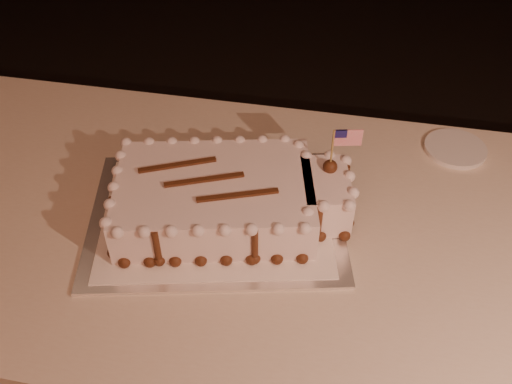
% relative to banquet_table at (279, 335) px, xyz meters
% --- Properties ---
extents(room_shell, '(6.10, 8.10, 2.90)m').
position_rel_banquet_table_xyz_m(room_shell, '(0.00, -0.60, 1.02)').
color(room_shell, black).
rests_on(room_shell, ground).
extents(banquet_table, '(2.40, 0.80, 0.75)m').
position_rel_banquet_table_xyz_m(banquet_table, '(0.00, 0.00, 0.00)').
color(banquet_table, beige).
rests_on(banquet_table, ground).
extents(cake_board, '(0.56, 0.47, 0.01)m').
position_rel_banquet_table_xyz_m(cake_board, '(-0.14, -0.00, 0.38)').
color(cake_board, white).
rests_on(cake_board, banquet_table).
extents(doily, '(0.50, 0.42, 0.00)m').
position_rel_banquet_table_xyz_m(doily, '(-0.14, -0.00, 0.38)').
color(doily, white).
rests_on(doily, cake_board).
extents(sheet_cake, '(0.48, 0.33, 0.18)m').
position_rel_banquet_table_xyz_m(sheet_cake, '(-0.11, 0.00, 0.43)').
color(sheet_cake, white).
rests_on(sheet_cake, doily).
extents(side_plate, '(0.14, 0.14, 0.01)m').
position_rel_banquet_table_xyz_m(side_plate, '(0.34, 0.31, 0.38)').
color(side_plate, silver).
rests_on(side_plate, banquet_table).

